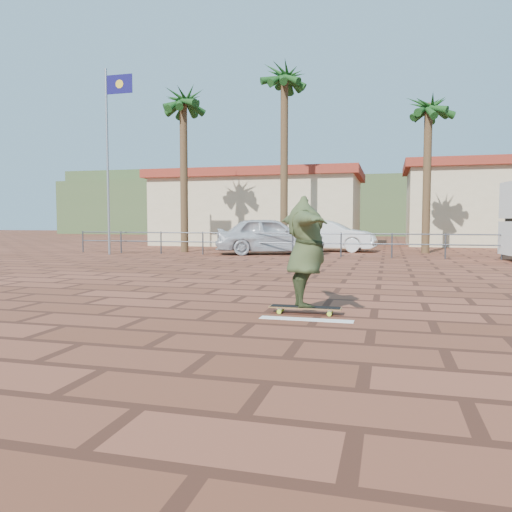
{
  "coord_description": "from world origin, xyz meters",
  "views": [
    {
      "loc": [
        1.87,
        -8.48,
        1.47
      ],
      "look_at": [
        -0.58,
        0.69,
        0.8
      ],
      "focal_mm": 35.0,
      "sensor_mm": 36.0,
      "label": 1
    }
  ],
  "objects_px": {
    "skateboarder": "(306,252)",
    "car_silver": "(270,236)",
    "longboard": "(305,308)",
    "car_white": "(328,236)"
  },
  "relations": [
    {
      "from": "car_silver",
      "to": "car_white",
      "type": "bearing_deg",
      "value": -58.46
    },
    {
      "from": "skateboarder",
      "to": "car_white",
      "type": "xyz_separation_m",
      "value": [
        -1.61,
        16.52,
        -0.23
      ]
    },
    {
      "from": "longboard",
      "to": "skateboarder",
      "type": "bearing_deg",
      "value": 179.88
    },
    {
      "from": "skateboarder",
      "to": "car_white",
      "type": "bearing_deg",
      "value": -18.8
    },
    {
      "from": "skateboarder",
      "to": "car_silver",
      "type": "distance_m",
      "value": 14.25
    },
    {
      "from": "longboard",
      "to": "car_silver",
      "type": "height_order",
      "value": "car_silver"
    },
    {
      "from": "longboard",
      "to": "car_white",
      "type": "height_order",
      "value": "car_white"
    },
    {
      "from": "car_silver",
      "to": "car_white",
      "type": "xyz_separation_m",
      "value": [
        2.22,
        2.79,
        -0.07
      ]
    },
    {
      "from": "longboard",
      "to": "skateboarder",
      "type": "height_order",
      "value": "skateboarder"
    },
    {
      "from": "longboard",
      "to": "car_white",
      "type": "distance_m",
      "value": 16.61
    }
  ]
}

